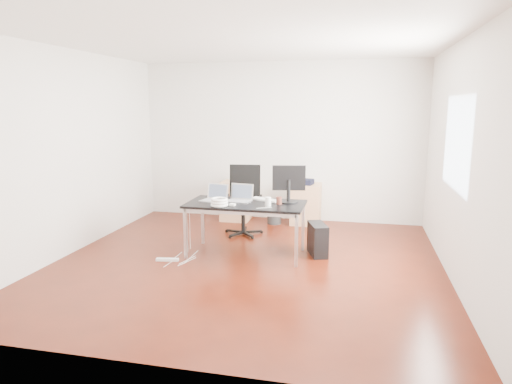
% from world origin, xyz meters
% --- Properties ---
extents(room_shell, '(5.00, 5.00, 5.00)m').
position_xyz_m(room_shell, '(0.04, 0.00, 1.40)').
color(room_shell, '#3C1006').
rests_on(room_shell, ground).
extents(desk, '(1.60, 0.80, 0.73)m').
position_xyz_m(desk, '(-0.10, 0.35, 0.68)').
color(desk, black).
rests_on(desk, ground).
extents(office_chair, '(0.53, 0.55, 1.08)m').
position_xyz_m(office_chair, '(-0.39, 1.38, 0.61)').
color(office_chair, black).
rests_on(office_chair, ground).
extents(filing_cabinet_left, '(0.50, 0.50, 0.70)m').
position_xyz_m(filing_cabinet_left, '(-0.75, 2.23, 0.35)').
color(filing_cabinet_left, tan).
rests_on(filing_cabinet_left, ground).
extents(filing_cabinet_right, '(0.50, 0.50, 0.70)m').
position_xyz_m(filing_cabinet_right, '(0.51, 2.23, 0.35)').
color(filing_cabinet_right, tan).
rests_on(filing_cabinet_right, ground).
extents(pc_tower, '(0.34, 0.49, 0.44)m').
position_xyz_m(pc_tower, '(0.87, 0.55, 0.22)').
color(pc_tower, black).
rests_on(pc_tower, ground).
extents(wastebasket, '(0.31, 0.31, 0.28)m').
position_xyz_m(wastebasket, '(-0.02, 2.09, 0.14)').
color(wastebasket, black).
rests_on(wastebasket, ground).
extents(power_strip, '(0.31, 0.11, 0.04)m').
position_xyz_m(power_strip, '(-1.05, -0.15, 0.02)').
color(power_strip, white).
rests_on(power_strip, ground).
extents(laptop_left, '(0.39, 0.33, 0.23)m').
position_xyz_m(laptop_left, '(-0.55, 0.40, 0.79)').
color(laptop_left, silver).
rests_on(laptop_left, desk).
extents(laptop_right, '(0.36, 0.29, 0.23)m').
position_xyz_m(laptop_right, '(-0.21, 0.45, 0.79)').
color(laptop_right, silver).
rests_on(laptop_right, desk).
extents(monitor, '(0.45, 0.26, 0.51)m').
position_xyz_m(monitor, '(0.46, 0.52, 1.01)').
color(monitor, black).
rests_on(monitor, desk).
extents(keyboard, '(0.46, 0.31, 0.02)m').
position_xyz_m(keyboard, '(0.13, 0.58, 0.74)').
color(keyboard, white).
rests_on(keyboard, desk).
extents(cup_white, '(0.10, 0.10, 0.12)m').
position_xyz_m(cup_white, '(0.24, 0.22, 0.79)').
color(cup_white, white).
rests_on(cup_white, desk).
extents(cup_brown, '(0.08, 0.08, 0.10)m').
position_xyz_m(cup_brown, '(0.36, 0.38, 0.78)').
color(cup_brown, '#58281E').
rests_on(cup_brown, desk).
extents(cable_coil, '(0.24, 0.24, 0.11)m').
position_xyz_m(cable_coil, '(-0.39, 0.09, 0.78)').
color(cable_coil, white).
rests_on(cable_coil, desk).
extents(power_adapter, '(0.08, 0.08, 0.03)m').
position_xyz_m(power_adapter, '(-0.23, 0.15, 0.74)').
color(power_adapter, white).
rests_on(power_adapter, desk).
extents(speaker, '(0.10, 0.09, 0.18)m').
position_xyz_m(speaker, '(-0.65, 2.18, 0.79)').
color(speaker, '#9E9E9E').
rests_on(speaker, filing_cabinet_left).
extents(navy_garment, '(0.34, 0.29, 0.09)m').
position_xyz_m(navy_garment, '(0.48, 2.20, 0.74)').
color(navy_garment, black).
rests_on(navy_garment, filing_cabinet_right).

